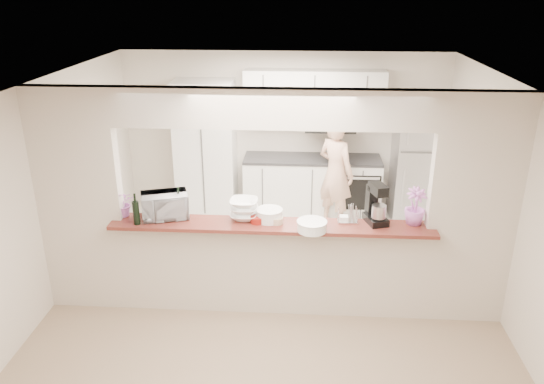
# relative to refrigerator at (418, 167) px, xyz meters

# --- Properties ---
(floor) EXTENTS (6.00, 6.00, 0.00)m
(floor) POSITION_rel_refrigerator_xyz_m (-2.05, -2.65, -0.85)
(floor) COLOR tan
(floor) RESTS_ON ground
(tile_overlay) EXTENTS (5.00, 2.90, 0.01)m
(tile_overlay) POSITION_rel_refrigerator_xyz_m (-2.05, -1.10, -0.84)
(tile_overlay) COLOR beige
(tile_overlay) RESTS_ON floor
(partition) EXTENTS (5.00, 0.15, 2.50)m
(partition) POSITION_rel_refrigerator_xyz_m (-2.05, -2.65, 0.63)
(partition) COLOR beige
(partition) RESTS_ON floor
(bar_counter) EXTENTS (3.40, 0.38, 1.09)m
(bar_counter) POSITION_rel_refrigerator_xyz_m (-2.05, -2.65, -0.27)
(bar_counter) COLOR beige
(bar_counter) RESTS_ON floor
(kitchen_cabinets) EXTENTS (3.15, 0.62, 2.25)m
(kitchen_cabinets) POSITION_rel_refrigerator_xyz_m (-2.24, 0.07, 0.12)
(kitchen_cabinets) COLOR silver
(kitchen_cabinets) RESTS_ON floor
(refrigerator) EXTENTS (0.75, 0.70, 1.70)m
(refrigerator) POSITION_rel_refrigerator_xyz_m (0.00, 0.00, 0.00)
(refrigerator) COLOR #B4B5BA
(refrigerator) RESTS_ON floor
(flower_left) EXTENTS (0.28, 0.25, 0.29)m
(flower_left) POSITION_rel_refrigerator_xyz_m (-3.65, -2.60, 0.39)
(flower_left) COLOR #C96ABE
(flower_left) RESTS_ON bar_counter
(wine_bottle_a) EXTENTS (0.07, 0.07, 0.34)m
(wine_bottle_a) POSITION_rel_refrigerator_xyz_m (-3.45, -2.80, 0.37)
(wine_bottle_a) COLOR black
(wine_bottle_a) RESTS_ON bar_counter
(wine_bottle_b) EXTENTS (0.07, 0.07, 0.34)m
(wine_bottle_b) POSITION_rel_refrigerator_xyz_m (-3.05, -2.58, 0.37)
(wine_bottle_b) COLOR black
(wine_bottle_b) RESTS_ON bar_counter
(toaster_oven) EXTENTS (0.56, 0.46, 0.27)m
(toaster_oven) POSITION_rel_refrigerator_xyz_m (-3.20, -2.60, 0.37)
(toaster_oven) COLOR #A8A7AC
(toaster_oven) RESTS_ON bar_counter
(serving_bowls) EXTENTS (0.31, 0.31, 0.22)m
(serving_bowls) POSITION_rel_refrigerator_xyz_m (-2.35, -2.60, 0.35)
(serving_bowls) COLOR white
(serving_bowls) RESTS_ON bar_counter
(plate_stack_a) EXTENTS (0.28, 0.28, 0.13)m
(plate_stack_a) POSITION_rel_refrigerator_xyz_m (-2.08, -2.62, 0.30)
(plate_stack_a) COLOR white
(plate_stack_a) RESTS_ON bar_counter
(plate_stack_b) EXTENTS (0.31, 0.31, 0.11)m
(plate_stack_b) POSITION_rel_refrigerator_xyz_m (-1.63, -2.84, 0.29)
(plate_stack_b) COLOR white
(plate_stack_b) RESTS_ON bar_counter
(red_bowl) EXTENTS (0.15, 0.15, 0.07)m
(red_bowl) POSITION_rel_refrigerator_xyz_m (-2.20, -2.68, 0.27)
(red_bowl) COLOR maroon
(red_bowl) RESTS_ON bar_counter
(tan_bowl) EXTENTS (0.14, 0.14, 0.07)m
(tan_bowl) POSITION_rel_refrigerator_xyz_m (-2.00, -2.68, 0.27)
(tan_bowl) COLOR tan
(tan_bowl) RESTS_ON bar_counter
(utensil_caddy) EXTENTS (0.21, 0.13, 0.20)m
(utensil_caddy) POSITION_rel_refrigerator_xyz_m (-1.25, -2.60, 0.32)
(utensil_caddy) COLOR silver
(utensil_caddy) RESTS_ON bar_counter
(stand_mixer) EXTENTS (0.27, 0.33, 0.44)m
(stand_mixer) POSITION_rel_refrigerator_xyz_m (-0.97, -2.59, 0.44)
(stand_mixer) COLOR black
(stand_mixer) RESTS_ON bar_counter
(flower_right) EXTENTS (0.26, 0.26, 0.39)m
(flower_right) POSITION_rel_refrigerator_xyz_m (-0.56, -2.60, 0.44)
(flower_right) COLOR #C26BC8
(flower_right) RESTS_ON bar_counter
(person) EXTENTS (0.72, 0.70, 1.66)m
(person) POSITION_rel_refrigerator_xyz_m (-1.26, -0.35, -0.02)
(person) COLOR #D7A78C
(person) RESTS_ON floor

